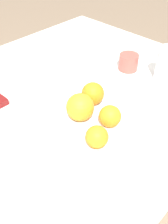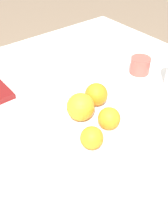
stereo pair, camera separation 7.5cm
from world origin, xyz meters
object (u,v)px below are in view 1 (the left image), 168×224
Objects in this scene: orange_2 at (110,116)px; orange_0 at (97,137)px; orange_1 at (80,107)px; water_glass at (167,65)px; fruit_platter at (84,121)px; orange_3 at (93,94)px; cup_1 at (128,62)px; napkin at (63,36)px.

orange_0 is at bearing -162.55° from orange_2.
water_glass is (0.38, -0.06, 0.00)m from orange_1.
fruit_platter is at bearing 62.34° from orange_0.
orange_1 is (-0.00, 0.01, 0.05)m from fruit_platter.
fruit_platter is at bearing -154.29° from orange_3.
orange_3 is at bearing -167.23° from cup_1.
water_glass is at bearing -6.42° from fruit_platter.
water_glass reaches higher than orange_3.
orange_0 is at bearing -154.25° from cup_1.
orange_0 reaches higher than cup_1.
orange_3 is at bearing -122.82° from napkin.
orange_2 is at bearing -152.17° from cup_1.
orange_0 is at bearing -117.66° from fruit_platter.
water_glass is at bearing -8.55° from orange_1.
orange_1 is 0.55× the size of napkin.
orange_0 is 0.43m from water_glass.
orange_1 is (0.05, 0.11, 0.01)m from orange_0.
water_glass is at bearing -89.93° from napkin.
water_glass reaches higher than cup_1.
orange_1 is 1.14× the size of orange_3.
orange_2 is at bearing -121.02° from napkin.
fruit_platter is 0.39m from water_glass.
orange_3 is (0.08, 0.02, -0.01)m from orange_1.
water_glass is (0.38, -0.04, 0.05)m from fruit_platter.
orange_0 is 0.74m from napkin.
cup_1 is at bearing 25.75° from orange_0.
orange_1 is 0.39m from water_glass.
orange_1 reaches higher than orange_2.
fruit_platter is 4.74× the size of orange_0.
fruit_platter is 2.30× the size of water_glass.
cup_1 is at bearing 12.77° from orange_3.
cup_1 is (0.31, 0.17, -0.02)m from orange_2.
water_glass reaches higher than orange_2.
fruit_platter is 0.08m from orange_2.
orange_2 is 0.36m from cup_1.
napkin is (0.03, 0.41, -0.03)m from cup_1.
cup_1 is at bearing -94.39° from napkin.
orange_1 is 0.09m from orange_2.
orange_1 reaches higher than napkin.
fruit_platter is at bearing -164.15° from cup_1.
orange_3 reaches higher than cup_1.
orange_3 is at bearing 16.30° from orange_1.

